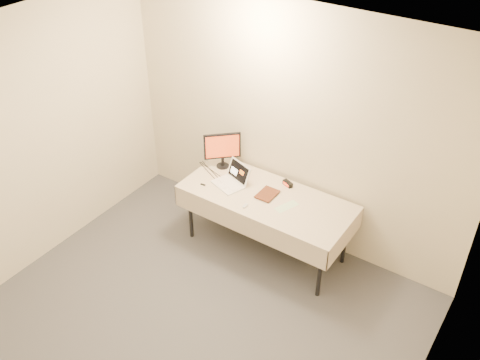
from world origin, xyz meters
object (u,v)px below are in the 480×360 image
Objects in this scene: laptop at (232,179)px; book at (260,183)px; monitor at (222,148)px; table at (266,201)px.

book is (0.34, 0.03, 0.07)m from laptop.
book is at bearing -60.47° from monitor.
monitor reaches higher than table.
table is 0.45m from laptop.
laptop is at bearing -178.98° from table.
book is at bearing 168.43° from table.
book reaches higher than table.
laptop is at bearing -175.38° from book.
table is 0.81m from monitor.
monitor is at bearing 163.94° from table.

